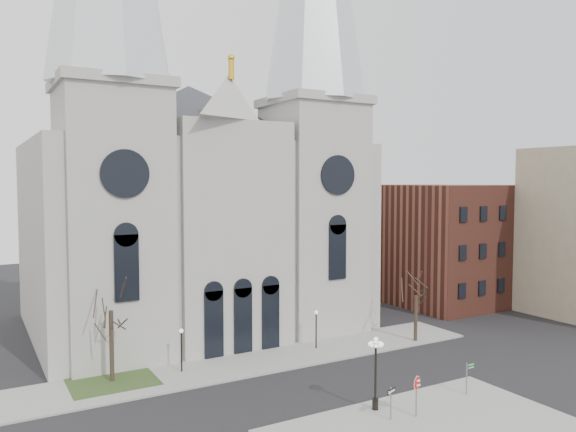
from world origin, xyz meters
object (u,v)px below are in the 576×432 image
stop_sign (416,387)px  street_name_sign (468,376)px  globe_lamp (376,364)px  one_way_sign (391,397)px

stop_sign → street_name_sign: (5.46, 0.98, -0.53)m
street_name_sign → globe_lamp: bearing=173.5°
globe_lamp → one_way_sign: globe_lamp is taller
globe_lamp → stop_sign: bearing=-53.9°
globe_lamp → one_way_sign: 2.26m
stop_sign → street_name_sign: bearing=8.6°
one_way_sign → stop_sign: bearing=-32.9°
street_name_sign → stop_sign: bearing=-167.5°
stop_sign → globe_lamp: size_ratio=0.55×
one_way_sign → street_name_sign: (7.11, 0.58, -0.09)m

